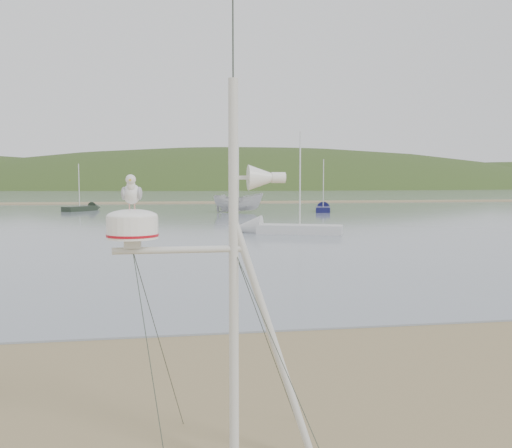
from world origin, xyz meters
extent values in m
plane|color=olive|center=(0.00, 0.00, 0.00)|extent=(560.00, 560.00, 0.00)
cube|color=gray|center=(0.00, 132.00, 0.02)|extent=(560.00, 256.00, 0.04)
cube|color=olive|center=(0.00, 70.00, 0.07)|extent=(560.00, 7.00, 0.07)
ellipsoid|color=#273A18|center=(40.00, 235.00, -22.00)|extent=(400.00, 180.00, 80.00)
cube|color=silver|center=(-36.00, 196.00, 4.00)|extent=(8.40, 6.30, 8.00)
cube|color=silver|center=(-10.00, 196.00, 4.00)|extent=(8.40, 6.30, 8.00)
cube|color=silver|center=(16.00, 196.00, 4.00)|extent=(8.40, 6.30, 8.00)
cube|color=silver|center=(42.00, 196.00, 4.00)|extent=(8.40, 6.30, 8.00)
cube|color=silver|center=(68.00, 196.00, 4.00)|extent=(8.40, 6.30, 8.00)
cube|color=silver|center=(94.00, 196.00, 4.00)|extent=(8.40, 6.30, 8.00)
cube|color=silver|center=(120.00, 196.00, 4.00)|extent=(8.40, 6.30, 8.00)
cylinder|color=silver|center=(1.55, -1.04, 2.06)|extent=(0.10, 0.10, 4.11)
cylinder|color=silver|center=(1.99, -1.04, 1.34)|extent=(0.95, 0.08, 2.70)
cylinder|color=silver|center=(0.99, -1.04, 2.36)|extent=(1.34, 0.07, 0.07)
cylinder|color=#2D382D|center=(1.55, -1.04, 4.52)|extent=(0.02, 0.02, 0.93)
cube|color=silver|center=(0.52, -1.04, 2.44)|extent=(0.16, 0.16, 0.09)
cylinder|color=white|center=(0.52, -1.04, 2.60)|extent=(0.51, 0.51, 0.23)
cylinder|color=#B80D1A|center=(0.52, -1.04, 2.52)|extent=(0.52, 0.52, 0.03)
ellipsoid|color=white|center=(0.52, -1.04, 2.71)|extent=(0.51, 0.51, 0.14)
cone|color=white|center=(1.84, -1.04, 3.10)|extent=(0.27, 0.27, 0.27)
cylinder|color=white|center=(2.02, -1.04, 3.10)|extent=(0.14, 0.11, 0.11)
cube|color=silver|center=(1.65, -1.04, 3.10)|extent=(0.21, 0.04, 0.04)
cylinder|color=tan|center=(0.50, -1.04, 2.82)|extent=(0.01, 0.01, 0.07)
cylinder|color=tan|center=(0.55, -1.04, 2.82)|extent=(0.01, 0.01, 0.07)
ellipsoid|color=white|center=(0.52, -1.04, 2.94)|extent=(0.17, 0.28, 0.21)
ellipsoid|color=#A4A5AC|center=(0.45, -1.05, 2.95)|extent=(0.05, 0.22, 0.13)
ellipsoid|color=#A4A5AC|center=(0.60, -1.05, 2.95)|extent=(0.05, 0.22, 0.13)
cone|color=white|center=(0.52, -0.89, 2.92)|extent=(0.09, 0.08, 0.09)
ellipsoid|color=white|center=(0.52, -1.14, 3.03)|extent=(0.08, 0.08, 0.12)
sphere|color=white|center=(0.52, -1.16, 3.08)|extent=(0.10, 0.10, 0.10)
cone|color=gold|center=(0.52, -1.22, 3.08)|extent=(0.02, 0.05, 0.02)
imported|color=silver|center=(7.65, 45.59, 2.47)|extent=(2.05, 2.00, 4.87)
cube|color=black|center=(-7.99, 50.39, 0.29)|extent=(3.18, 3.92, 0.50)
cone|color=black|center=(-6.62, 52.46, 0.29)|extent=(1.78, 1.82, 1.24)
cylinder|color=silver|center=(-7.99, 50.39, 2.67)|extent=(0.08, 0.08, 4.27)
cube|color=#12133F|center=(16.10, 45.33, 0.29)|extent=(2.52, 4.46, 0.50)
cone|color=#12133F|center=(16.88, 47.94, 0.29)|extent=(1.73, 1.81, 1.36)
cylinder|color=silver|center=(16.10, 45.33, 2.88)|extent=(0.08, 0.08, 4.67)
cube|color=silver|center=(8.41, 23.86, 0.29)|extent=(5.12, 3.17, 0.50)
cone|color=silver|center=(5.49, 24.95, 0.29)|extent=(2.15, 2.06, 1.56)
cylinder|color=silver|center=(8.41, 23.86, 3.23)|extent=(0.08, 0.08, 5.37)
camera|label=1|loc=(0.88, -6.60, 3.07)|focal=38.00mm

